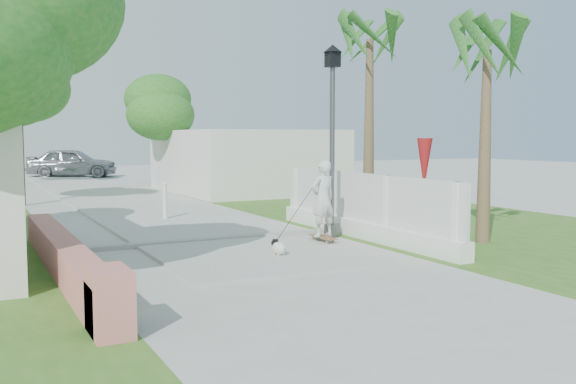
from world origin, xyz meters
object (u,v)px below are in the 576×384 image
skateboarder (301,211)px  dog (278,248)px  patio_umbrella (424,165)px  street_lamp (332,133)px  parked_car (72,163)px  bollard (165,200)px

skateboarder → dog: (-0.95, -0.87, -0.57)m
patio_umbrella → dog: (-4.19, -0.82, -1.49)m
street_lamp → parked_car: (-2.01, 25.76, -1.58)m
skateboarder → parked_car: bearing=-98.4°
bollard → skateboarder: bearing=-75.9°
dog → street_lamp: bearing=40.2°
street_lamp → parked_car: bearing=94.5°
skateboarder → bollard: bearing=-85.8°
street_lamp → parked_car: size_ratio=0.90×
patio_umbrella → skateboarder: size_ratio=1.10×
skateboarder → dog: size_ratio=3.94×
patio_umbrella → bollard: bearing=129.9°
bollard → dog: 6.35m
skateboarder → dog: bearing=32.5°
street_lamp → patio_umbrella: bearing=-27.8°
parked_car → skateboarder: bearing=-157.2°
parked_car → patio_umbrella: bearing=-150.3°
street_lamp → bollard: 5.56m
patio_umbrella → skateboarder: bearing=179.2°
street_lamp → skateboarder: (-1.33, -0.95, -1.65)m
street_lamp → patio_umbrella: size_ratio=1.93×
dog → parked_car: parked_car is taller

